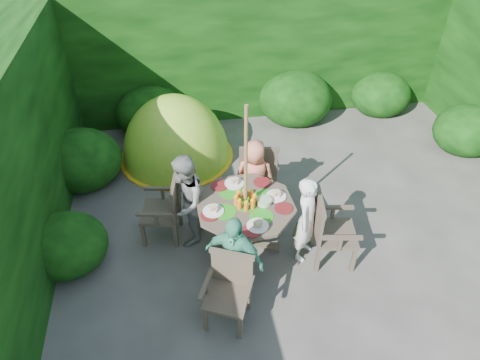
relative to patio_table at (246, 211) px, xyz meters
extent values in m
plane|color=#413E3A|center=(1.00, -0.09, -0.65)|extent=(60.00, 60.00, 0.00)
cube|color=black|center=(1.00, 3.91, 0.60)|extent=(9.00, 1.00, 2.50)
cylinder|color=#3C3327|center=(0.00, 0.00, -0.29)|extent=(0.13, 0.13, 0.73)
cube|color=#3C3327|center=(0.00, 0.00, -0.62)|extent=(0.94, 0.43, 0.06)
cube|color=#3C3327|center=(0.00, 0.00, -0.62)|extent=(0.43, 0.94, 0.06)
cylinder|color=#3C3327|center=(0.00, 0.00, 0.10)|extent=(1.71, 1.71, 0.04)
cylinder|color=green|center=(-0.29, -0.10, 0.12)|extent=(0.30, 0.30, 0.00)
cylinder|color=green|center=(0.15, -0.26, 0.12)|extent=(0.30, 0.30, 0.00)
cylinder|color=green|center=(-0.16, 0.26, 0.12)|extent=(0.30, 0.30, 0.00)
cylinder|color=green|center=(0.28, 0.10, 0.12)|extent=(0.30, 0.30, 0.00)
cylinder|color=green|center=(0.00, 0.00, 0.12)|extent=(0.30, 0.30, 0.00)
cylinder|color=white|center=(0.42, 0.07, 0.13)|extent=(0.27, 0.27, 0.01)
cylinder|color=white|center=(-0.08, 0.42, 0.13)|extent=(0.27, 0.27, 0.01)
cylinder|color=white|center=(-0.43, -0.07, 0.13)|extent=(0.27, 0.27, 0.01)
cylinder|color=white|center=(0.07, -0.42, 0.13)|extent=(0.27, 0.27, 0.01)
cylinder|color=#BC110C|center=(0.46, -0.17, 0.13)|extent=(0.24, 0.24, 0.01)
cylinder|color=#BC110C|center=(0.30, 0.39, 0.13)|extent=(0.24, 0.24, 0.01)
cylinder|color=#BC110C|center=(-0.28, 0.41, 0.13)|extent=(0.24, 0.24, 0.01)
cylinder|color=#BC110C|center=(-0.48, -0.13, 0.13)|extent=(0.24, 0.24, 0.01)
cylinder|color=#BC110C|center=(-0.02, -0.49, 0.13)|extent=(0.24, 0.24, 0.01)
cylinder|color=#58A23E|center=(0.24, -0.03, 0.16)|extent=(0.19, 0.19, 0.06)
cylinder|color=brown|center=(0.00, 0.00, 0.45)|extent=(0.06, 0.06, 2.20)
cube|color=#3C3327|center=(1.10, -0.41, -0.20)|extent=(0.61, 0.63, 0.05)
cube|color=#3C3327|center=(1.29, -0.67, -0.43)|extent=(0.06, 0.06, 0.44)
cube|color=#3C3327|center=(1.37, -0.22, -0.43)|extent=(0.06, 0.06, 0.44)
cube|color=#3C3327|center=(0.84, -0.59, -0.43)|extent=(0.06, 0.06, 0.44)
cube|color=#3C3327|center=(0.92, -0.14, -0.43)|extent=(0.06, 0.06, 0.44)
cube|color=#3C3327|center=(0.86, -0.36, 0.08)|extent=(0.14, 0.54, 0.52)
cube|color=#3C3327|center=(1.05, -0.67, 0.01)|extent=(0.52, 0.14, 0.04)
cube|color=#3C3327|center=(1.15, -0.14, 0.01)|extent=(0.52, 0.14, 0.04)
cube|color=#3C3327|center=(-1.11, 0.41, -0.22)|extent=(0.59, 0.61, 0.05)
cube|color=#3C3327|center=(-1.28, 0.67, -0.44)|extent=(0.06, 0.06, 0.42)
cube|color=#3C3327|center=(-1.37, 0.24, -0.44)|extent=(0.06, 0.06, 0.42)
cube|color=#3C3327|center=(-0.85, 0.58, -0.44)|extent=(0.06, 0.06, 0.42)
cube|color=#3C3327|center=(-0.94, 0.15, -0.44)|extent=(0.06, 0.06, 0.42)
cube|color=#3C3327|center=(-0.88, 0.36, 0.05)|extent=(0.14, 0.52, 0.50)
cube|color=#3C3327|center=(-1.06, 0.66, -0.02)|extent=(0.50, 0.15, 0.04)
cube|color=#3C3327|center=(-1.16, 0.15, -0.02)|extent=(0.50, 0.15, 0.04)
cube|color=#3C3327|center=(0.40, 1.11, -0.21)|extent=(0.62, 0.60, 0.05)
cube|color=#3C3327|center=(0.67, 1.29, -0.43)|extent=(0.06, 0.06, 0.43)
cube|color=#3C3327|center=(0.22, 1.37, -0.43)|extent=(0.06, 0.06, 0.43)
cube|color=#3C3327|center=(0.58, 0.84, -0.43)|extent=(0.06, 0.06, 0.43)
cube|color=#3C3327|center=(0.14, 0.93, -0.43)|extent=(0.06, 0.06, 0.43)
cube|color=#3C3327|center=(0.36, 0.86, 0.07)|extent=(0.53, 0.14, 0.51)
cube|color=#3C3327|center=(0.67, 1.06, 0.00)|extent=(0.14, 0.52, 0.04)
cube|color=#3C3327|center=(0.14, 1.16, 0.00)|extent=(0.14, 0.52, 0.04)
cube|color=#3C3327|center=(-0.41, -1.11, -0.25)|extent=(0.63, 0.62, 0.05)
cube|color=#3C3327|center=(-0.68, -1.21, -0.46)|extent=(0.06, 0.06, 0.39)
cube|color=#3C3327|center=(-0.31, -1.38, -0.46)|extent=(0.06, 0.06, 0.39)
cube|color=#3C3327|center=(-0.51, -0.84, -0.46)|extent=(0.06, 0.06, 0.39)
cube|color=#3C3327|center=(-0.14, -1.01, -0.46)|extent=(0.06, 0.06, 0.39)
cube|color=#3C3327|center=(-0.32, -0.91, 0.00)|extent=(0.45, 0.23, 0.46)
cube|color=#3C3327|center=(-0.63, -1.01, -0.07)|extent=(0.23, 0.44, 0.04)
cube|color=#3C3327|center=(-0.19, -1.21, -0.07)|extent=(0.23, 0.44, 0.04)
imported|color=white|center=(0.75, -0.28, -0.02)|extent=(0.52, 0.55, 1.27)
imported|color=gray|center=(-0.76, 0.28, 0.04)|extent=(0.67, 0.78, 1.37)
imported|color=#DE795B|center=(0.27, 0.75, -0.05)|extent=(0.67, 0.53, 1.19)
imported|color=#4AAE87|center=(-0.28, -0.75, -0.02)|extent=(0.79, 0.66, 1.26)
ellipsoid|color=#77CD27|center=(-0.81, 2.31, -0.65)|extent=(1.95, 1.95, 2.27)
ellipsoid|color=black|center=(-0.79, 1.67, -0.65)|extent=(0.65, 0.37, 0.78)
cylinder|color=yellow|center=(-0.81, 2.31, -0.64)|extent=(1.99, 1.99, 0.03)
camera|label=1|loc=(-0.77, -4.00, 3.79)|focal=32.00mm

